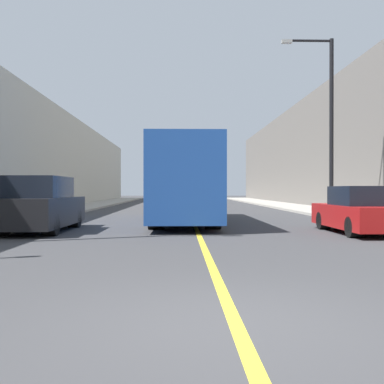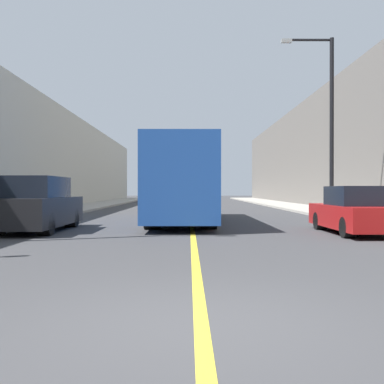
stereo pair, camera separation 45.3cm
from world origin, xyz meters
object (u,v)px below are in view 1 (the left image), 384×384
parked_suv_left (41,206)px  car_right_near (359,212)px  street_lamp_right (327,116)px  bus (184,182)px

parked_suv_left → car_right_near: 10.53m
car_right_near → street_lamp_right: bearing=79.5°
bus → street_lamp_right: size_ratio=1.29×
car_right_near → street_lamp_right: street_lamp_right is taller
street_lamp_right → bus: bearing=-163.2°
bus → car_right_near: size_ratio=2.46×
bus → street_lamp_right: 7.94m
parked_suv_left → bus: bearing=40.4°
car_right_near → street_lamp_right: 8.41m
bus → car_right_near: bearing=-41.7°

